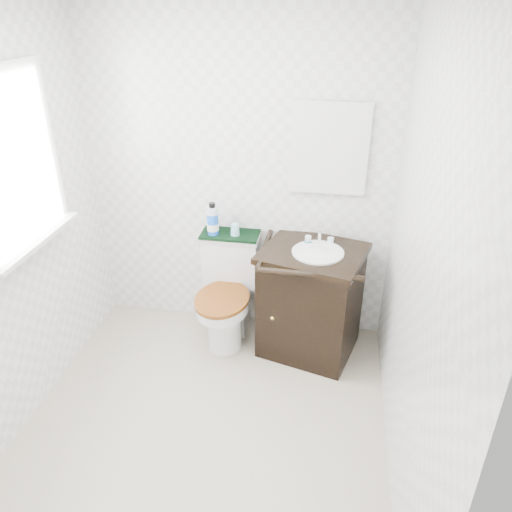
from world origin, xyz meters
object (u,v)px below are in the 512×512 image
(trash_bin, at_px, (290,336))
(vanity, at_px, (311,299))
(toilet, at_px, (228,296))
(mouthwash_bottle, at_px, (213,220))
(cup, at_px, (235,230))

(trash_bin, bearing_deg, vanity, 37.68)
(toilet, relative_size, trash_bin, 2.57)
(trash_bin, relative_size, mouthwash_bottle, 1.29)
(toilet, height_order, mouthwash_bottle, mouthwash_bottle)
(vanity, bearing_deg, cup, 163.93)
(toilet, relative_size, mouthwash_bottle, 3.32)
(toilet, height_order, cup, cup)
(trash_bin, height_order, mouthwash_bottle, mouthwash_bottle)
(toilet, bearing_deg, vanity, -5.90)
(cup, bearing_deg, vanity, -16.07)
(mouthwash_bottle, bearing_deg, cup, 3.46)
(mouthwash_bottle, height_order, cup, mouthwash_bottle)
(mouthwash_bottle, bearing_deg, vanity, -12.00)
(toilet, xyz_separation_m, trash_bin, (0.49, -0.17, -0.19))
(cup, bearing_deg, trash_bin, -30.74)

